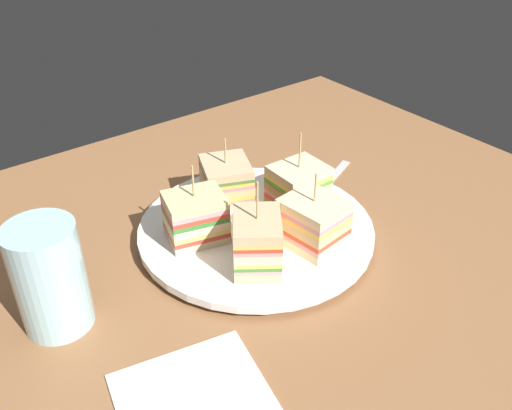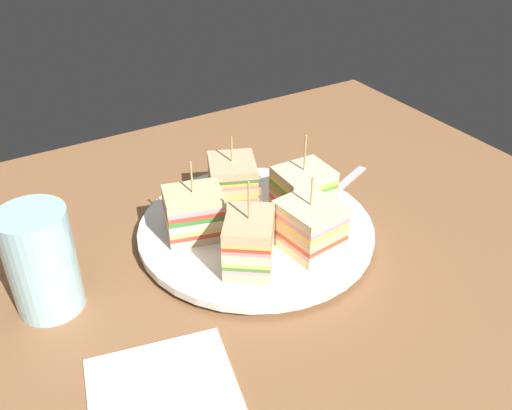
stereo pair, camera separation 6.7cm
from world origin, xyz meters
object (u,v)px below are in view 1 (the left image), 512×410
Objects in this scene: napkin at (192,394)px; drinking_glass at (51,284)px; chip_pile at (261,217)px; sandwich_wedge_0 at (257,242)px; sandwich_wedge_2 at (298,186)px; sandwich_wedge_4 at (196,217)px; spoon at (316,194)px; sandwich_wedge_3 at (226,181)px; sandwich_wedge_1 at (313,222)px; plate at (256,230)px.

napkin is 1.12× the size of drinking_glass.
sandwich_wedge_0 is at bearing 49.00° from chip_pile.
sandwich_wedge_2 reaches higher than drinking_glass.
sandwich_wedge_0 is 8.68cm from sandwich_wedge_4.
napkin is at bearing 6.43° from spoon.
chip_pile is at bearing -0.88° from sandwich_wedge_4.
sandwich_wedge_3 is 9.29cm from sandwich_wedge_4.
sandwich_wedge_0 reaches higher than sandwich_wedge_3.
sandwich_wedge_4 is at bearing 40.85° from sandwich_wedge_1.
sandwich_wedge_2 is at bearing -174.22° from chip_pile.
sandwich_wedge_1 is 0.80× the size of drinking_glass.
sandwich_wedge_3 reaches higher than plate.
sandwich_wedge_2 is 32.06cm from drinking_glass.
drinking_glass is at bearing 107.73° from sandwich_wedge_0.
sandwich_wedge_1 is 0.62× the size of spoon.
sandwich_wedge_1 is 0.71× the size of napkin.
drinking_glass is at bearing -159.73° from sandwich_wedge_4.
sandwich_wedge_0 is 1.67× the size of chip_pile.
spoon is (-12.41, -2.47, -0.72)cm from plate.
spoon is (-11.60, 4.87, -4.03)cm from sandwich_wedge_3.
sandwich_wedge_0 reaches higher than sandwich_wedge_2.
sandwich_wedge_0 is 13.52cm from sandwich_wedge_2.
drinking_glass is at bearing 67.86° from sandwich_wedge_1.
chip_pile reaches higher than spoon.
sandwich_wedge_2 is at bearing 67.33° from sandwich_wedge_3.
drinking_glass is (25.51, 6.59, 0.57)cm from sandwich_wedge_3.
sandwich_wedge_0 is 1.14× the size of sandwich_wedge_1.
sandwich_wedge_1 is 7.46cm from chip_pile.
sandwich_wedge_4 reaches higher than sandwich_wedge_1.
chip_pile is (2.19, -6.82, -2.08)cm from sandwich_wedge_1.
sandwich_wedge_2 is at bearing -24.43° from sandwich_wedge_0.
sandwich_wedge_1 reaches higher than spoon.
sandwich_wedge_3 is at bearing -45.85° from spoon.
sandwich_wedge_1 reaches higher than plate.
napkin is at bearing 104.18° from sandwich_wedge_1.
drinking_glass reaches higher than spoon.
sandwich_wedge_2 is at bearing 179.98° from drinking_glass.
spoon is at bearing -150.51° from napkin.
sandwich_wedge_1 reaches higher than napkin.
sandwich_wedge_4 is 17.76cm from drinking_glass.
sandwich_wedge_4 is at bearing 53.52° from sandwich_wedge_0.
chip_pile reaches higher than plate.
napkin is at bearing 37.80° from chip_pile.
plate is 1.75cm from chip_pile.
sandwich_wedge_3 is (-0.81, -7.34, 3.32)cm from plate.
sandwich_wedge_0 is at bearing -147.34° from napkin.
chip_pile is (6.52, 0.66, -1.83)cm from sandwich_wedge_2.
sandwich_wedge_1 is 1.47× the size of chip_pile.
spoon is at bearing -168.72° from plate.
chip_pile is (-0.02, 7.27, -1.78)cm from sandwich_wedge_3.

